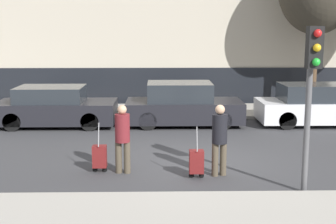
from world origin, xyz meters
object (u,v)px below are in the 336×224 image
at_px(trolley_left, 100,157).
at_px(trolley_right, 196,162).
at_px(parked_car_1, 183,105).
at_px(traffic_light, 312,76).
at_px(pedestrian_left, 122,135).
at_px(pedestrian_right, 220,136).
at_px(parked_car_2, 317,106).
at_px(parked_car_0, 55,107).

height_order(trolley_left, trolley_right, trolley_right).
xyz_separation_m(parked_car_1, traffic_light, (2.12, -6.98, 1.71)).
xyz_separation_m(pedestrian_left, trolley_left, (-0.54, 0.08, -0.53)).
distance_m(parked_car_1, traffic_light, 7.49).
distance_m(pedestrian_left, pedestrian_right, 2.21).
relative_size(parked_car_2, trolley_left, 3.51).
bearing_deg(traffic_light, pedestrian_right, 142.11).
bearing_deg(trolley_right, parked_car_1, 90.03).
bearing_deg(pedestrian_right, traffic_light, -54.94).
relative_size(trolley_left, pedestrian_right, 0.72).
bearing_deg(trolley_right, parked_car_0, 127.10).
distance_m(parked_car_2, traffic_light, 7.55).
xyz_separation_m(pedestrian_left, traffic_light, (3.79, -1.48, 1.50)).
relative_size(parked_car_0, parked_car_1, 1.02).
bearing_deg(trolley_left, trolley_right, -12.28).
relative_size(parked_car_2, pedestrian_left, 2.57).
xyz_separation_m(parked_car_2, trolley_right, (-4.64, -5.83, -0.29)).
bearing_deg(trolley_left, parked_car_1, 67.82).
relative_size(parked_car_1, pedestrian_left, 2.50).
bearing_deg(traffic_light, trolley_left, 160.18).
bearing_deg(parked_car_2, pedestrian_right, -125.96).
relative_size(parked_car_2, traffic_light, 1.23).
xyz_separation_m(parked_car_2, pedestrian_right, (-4.11, -5.66, 0.26)).
bearing_deg(parked_car_0, trolley_right, -52.90).
bearing_deg(parked_car_1, trolley_right, -89.97).
xyz_separation_m(pedestrian_left, trolley_right, (1.67, -0.40, -0.52)).
relative_size(parked_car_0, pedestrian_right, 2.49).
bearing_deg(pedestrian_left, pedestrian_right, 1.94).
xyz_separation_m(parked_car_0, trolley_left, (2.18, -5.32, -0.27)).
bearing_deg(pedestrian_right, parked_car_2, 36.99).
distance_m(parked_car_0, pedestrian_right, 7.48).
xyz_separation_m(parked_car_0, parked_car_2, (9.02, 0.03, 0.02)).
relative_size(parked_car_2, trolley_right, 3.49).
bearing_deg(parked_car_0, trolley_left, -67.76).
bearing_deg(parked_car_2, traffic_light, -110.00).
bearing_deg(pedestrian_left, trolley_right, -5.38).
xyz_separation_m(parked_car_1, trolley_right, (0.00, -5.90, -0.31)).
relative_size(parked_car_0, trolley_left, 3.47).
relative_size(pedestrian_left, traffic_light, 0.48).
xyz_separation_m(parked_car_2, pedestrian_left, (-6.30, -5.42, 0.24)).
bearing_deg(trolley_left, parked_car_2, 37.98).
relative_size(pedestrian_right, trolley_right, 1.39).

